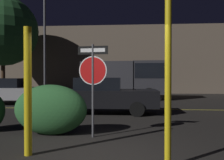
{
  "coord_description": "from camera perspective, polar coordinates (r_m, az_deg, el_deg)",
  "views": [
    {
      "loc": [
        0.62,
        -4.8,
        1.61
      ],
      "look_at": [
        -0.15,
        4.97,
        1.45
      ],
      "focal_mm": 40.0,
      "sensor_mm": 36.0,
      "label": 1
    }
  ],
  "objects": [
    {
      "name": "passing_car_2",
      "position": [
        10.79,
        -2.5,
        -3.57
      ],
      "size": [
        4.9,
        1.96,
        1.54
      ],
      "rotation": [
        0.0,
        0.0,
        -1.55
      ],
      "color": "black",
      "rests_on": "ground_plane"
    },
    {
      "name": "hedge_bush_2",
      "position": [
        7.08,
        -13.86,
        -6.58
      ],
      "size": [
        2.02,
        0.94,
        1.38
      ],
      "primitive_type": "ellipsoid",
      "color": "#2D6633",
      "rests_on": "ground_plane"
    },
    {
      "name": "ground_plane",
      "position": [
        5.1,
        -2.83,
        -17.46
      ],
      "size": [
        260.0,
        260.0,
        0.0
      ],
      "primitive_type": "plane",
      "color": "black"
    },
    {
      "name": "building_backdrop",
      "position": [
        24.75,
        -0.42,
        4.55
      ],
      "size": [
        26.98,
        3.01,
        6.34
      ],
      "primitive_type": "cube",
      "color": "#6B5B4C",
      "rests_on": "ground_plane"
    },
    {
      "name": "yellow_pole_right",
      "position": [
        4.49,
        12.69,
        -0.38
      ],
      "size": [
        0.12,
        0.12,
        3.02
      ],
      "primitive_type": "cylinder",
      "color": "yellow",
      "rests_on": "ground_plane"
    },
    {
      "name": "yellow_pole_left",
      "position": [
        5.32,
        -18.68,
        -2.45
      ],
      "size": [
        0.15,
        0.15,
        2.6
      ],
      "primitive_type": "cylinder",
      "color": "yellow",
      "rests_on": "ground_plane"
    },
    {
      "name": "tree_0",
      "position": [
        22.22,
        -23.69,
        10.2
      ],
      "size": [
        5.59,
        5.59,
        8.02
      ],
      "color": "#422D1E",
      "rests_on": "ground_plane"
    },
    {
      "name": "road_center_stripe",
      "position": [
        12.22,
        1.56,
        -6.63
      ],
      "size": [
        36.64,
        0.12,
        0.01
      ],
      "primitive_type": "cube",
      "color": "gold",
      "rests_on": "ground_plane"
    },
    {
      "name": "street_lamp",
      "position": [
        18.34,
        -15.14,
        11.44
      ],
      "size": [
        0.46,
        0.46,
        7.73
      ],
      "color": "#4C4C51",
      "rests_on": "ground_plane"
    },
    {
      "name": "stop_sign",
      "position": [
        6.54,
        -4.41,
        1.81
      ],
      "size": [
        0.81,
        0.14,
        2.44
      ],
      "rotation": [
        0.0,
        0.0,
        -0.14
      ],
      "color": "#4C4C51",
      "rests_on": "ground_plane"
    },
    {
      "name": "passing_car_1",
      "position": [
        15.34,
        -22.4,
        -2.41
      ],
      "size": [
        4.44,
        1.97,
        1.48
      ],
      "rotation": [
        0.0,
        0.0,
        -1.53
      ],
      "color": "#9E9EA3",
      "rests_on": "ground_plane"
    },
    {
      "name": "delivery_truck",
      "position": [
        17.38,
        3.47,
        0.68
      ],
      "size": [
        5.94,
        2.67,
        2.63
      ],
      "rotation": [
        0.0,
        0.0,
        -1.66
      ],
      "color": "#2D2D33",
      "rests_on": "ground_plane"
    }
  ]
}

